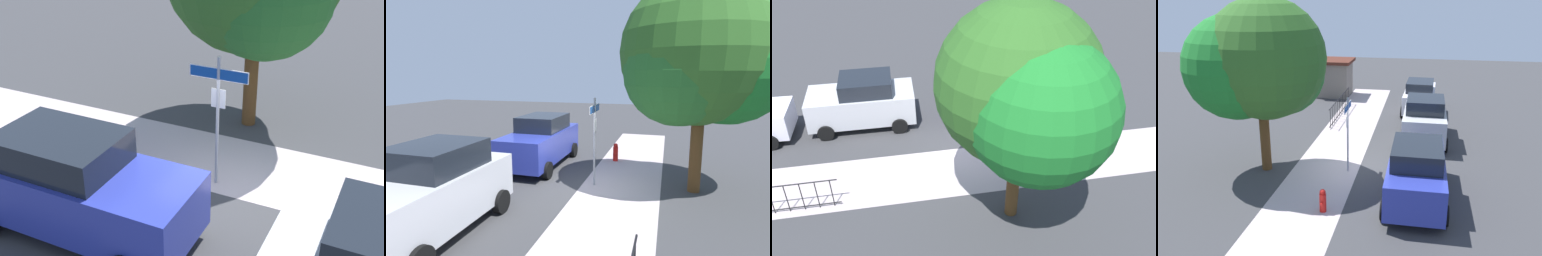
# 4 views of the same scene
# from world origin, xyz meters

# --- Properties ---
(ground_plane) EXTENTS (60.00, 60.00, 0.00)m
(ground_plane) POSITION_xyz_m (0.00, 0.00, 0.00)
(ground_plane) COLOR #38383A
(sidewalk_strip) EXTENTS (24.00, 2.60, 0.00)m
(sidewalk_strip) POSITION_xyz_m (2.00, 1.30, 0.00)
(sidewalk_strip) COLOR #B2A1A2
(sidewalk_strip) RESTS_ON ground_plane
(street_sign) EXTENTS (1.30, 0.07, 2.98)m
(street_sign) POSITION_xyz_m (-0.45, 0.40, 2.03)
(street_sign) COLOR #9EA0A5
(street_sign) RESTS_ON ground_plane
(shade_tree) EXTENTS (4.48, 5.16, 6.62)m
(shade_tree) POSITION_xyz_m (-0.80, 3.55, 4.16)
(shade_tree) COLOR #57381A
(shade_tree) RESTS_ON ground_plane
(car_blue) EXTENTS (4.68, 2.04, 2.05)m
(car_blue) POSITION_xyz_m (-2.22, -2.27, 1.02)
(car_blue) COLOR #293499
(car_blue) RESTS_ON ground_plane
(car_silver) EXTENTS (4.22, 2.14, 2.12)m
(car_silver) POSITION_xyz_m (3.71, -2.49, 1.05)
(car_silver) COLOR #BBBCC2
(car_silver) RESTS_ON ground_plane
(fire_hydrant) EXTENTS (0.42, 0.22, 0.78)m
(fire_hydrant) POSITION_xyz_m (-3.63, 0.60, 0.38)
(fire_hydrant) COLOR red
(fire_hydrant) RESTS_ON ground_plane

